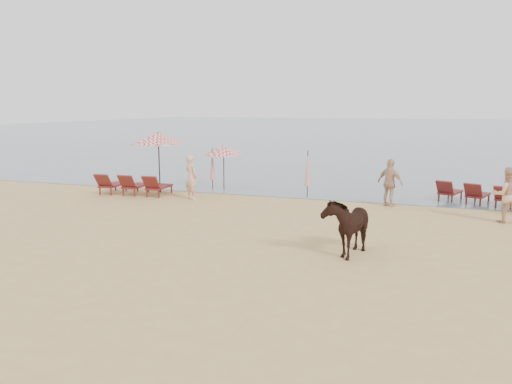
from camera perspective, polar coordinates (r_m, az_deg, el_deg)
ground at (r=12.22m, az=-7.74°, el=-8.90°), size 120.00×120.00×0.00m
sea at (r=90.55m, az=15.75°, el=6.98°), size 160.00×140.00×0.06m
lounger_cluster_left at (r=22.77m, az=-13.86°, el=0.82°), size 3.09×1.95×0.65m
lounger_cluster_right at (r=21.70m, az=25.28°, el=-0.33°), size 4.26×2.91×0.62m
umbrella_open_left_a at (r=22.93m, az=-11.10°, el=6.04°), size 2.41×2.41×2.74m
umbrella_open_left_b at (r=23.47m, az=-3.73°, el=4.83°), size 1.69×1.73×2.16m
umbrella_closed_left at (r=23.50m, az=-5.01°, el=3.21°), size 0.24×0.24×1.97m
umbrella_closed_right at (r=21.53m, az=5.92°, el=2.69°), size 0.25×0.25×2.03m
cow at (r=13.49m, az=10.43°, el=-3.70°), size 1.20×1.99×1.57m
beachgoer_left at (r=21.18m, az=-7.42°, el=1.72°), size 0.83×0.74×1.90m
beachgoer_right_a at (r=18.79m, az=26.71°, el=-0.29°), size 1.02×0.85×1.89m
beachgoer_right_b at (r=20.20m, az=15.07°, el=1.03°), size 1.18×0.93×1.87m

